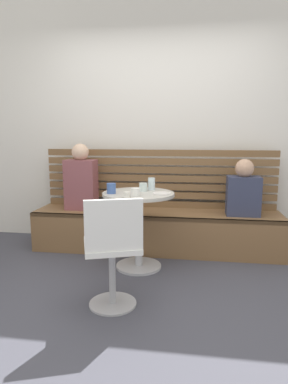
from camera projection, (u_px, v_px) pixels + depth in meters
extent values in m
plane|color=#42424C|center=(139.00, 302.00, 2.60)|extent=(8.00, 8.00, 0.00)
cube|color=silver|center=(161.00, 120.00, 3.96)|extent=(5.20, 0.10, 2.90)
cube|color=brown|center=(156.00, 231.00, 3.74)|extent=(2.70, 0.52, 0.44)
cube|color=brown|center=(153.00, 219.00, 3.47)|extent=(2.70, 0.04, 0.04)
cube|color=brown|center=(158.00, 204.00, 3.93)|extent=(2.65, 0.04, 0.07)
cube|color=brown|center=(158.00, 195.00, 3.91)|extent=(2.65, 0.04, 0.07)
cube|color=brown|center=(158.00, 187.00, 3.89)|extent=(2.65, 0.04, 0.07)
cube|color=brown|center=(159.00, 178.00, 3.87)|extent=(2.65, 0.04, 0.07)
cube|color=brown|center=(159.00, 170.00, 3.86)|extent=(2.65, 0.04, 0.07)
cube|color=brown|center=(159.00, 161.00, 3.84)|extent=(2.65, 0.04, 0.07)
cube|color=brown|center=(159.00, 153.00, 3.82)|extent=(2.65, 0.04, 0.07)
cylinder|color=#ADADB2|center=(139.00, 266.00, 3.28)|extent=(0.44, 0.44, 0.02)
cylinder|color=#ADADB2|center=(139.00, 231.00, 3.22)|extent=(0.07, 0.07, 0.69)
cylinder|color=#B7B2A8|center=(138.00, 194.00, 3.16)|extent=(0.68, 0.68, 0.03)
cylinder|color=#ADADB2|center=(113.00, 303.00, 2.56)|extent=(0.36, 0.36, 0.02)
cylinder|color=#ADADB2|center=(112.00, 277.00, 2.52)|extent=(0.05, 0.05, 0.45)
cube|color=white|center=(112.00, 245.00, 2.48)|extent=(0.51, 0.51, 0.04)
cube|color=white|center=(114.00, 225.00, 2.28)|extent=(0.39, 0.17, 0.36)
cube|color=brown|center=(81.00, 185.00, 3.79)|extent=(0.34, 0.22, 0.56)
sphere|color=#DBB293|center=(80.00, 152.00, 3.73)|extent=(0.19, 0.19, 0.19)
cube|color=#333851|center=(243.00, 196.00, 3.51)|extent=(0.34, 0.22, 0.41)
sphere|color=tan|center=(245.00, 168.00, 3.46)|extent=(0.19, 0.19, 0.19)
cylinder|color=#3D5B9E|center=(111.00, 188.00, 3.10)|extent=(0.08, 0.08, 0.09)
cylinder|color=white|center=(135.00, 192.00, 2.97)|extent=(0.08, 0.08, 0.07)
cylinder|color=silver|center=(152.00, 184.00, 3.30)|extent=(0.07, 0.07, 0.12)
cylinder|color=silver|center=(143.00, 187.00, 3.23)|extent=(0.08, 0.08, 0.08)
cylinder|color=silver|center=(127.00, 195.00, 2.88)|extent=(0.06, 0.06, 0.05)
cylinder|color=white|center=(162.00, 193.00, 3.08)|extent=(0.17, 0.17, 0.01)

